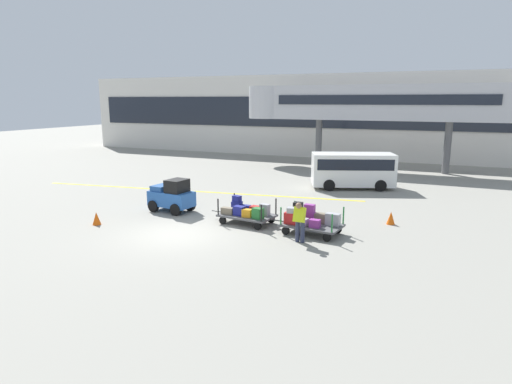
{
  "coord_description": "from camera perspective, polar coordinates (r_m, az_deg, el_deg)",
  "views": [
    {
      "loc": [
        9.47,
        -13.87,
        5.21
      ],
      "look_at": [
        1.78,
        3.62,
        1.16
      ],
      "focal_mm": 30.43,
      "sensor_mm": 36.0,
      "label": 1
    }
  ],
  "objects": [
    {
      "name": "safety_cone_far",
      "position": [
        19.44,
        17.3,
        -3.28
      ],
      "size": [
        0.36,
        0.36,
        0.55
      ],
      "primitive_type": "cone",
      "color": "#EA590F",
      "rests_on": "ground_plane"
    },
    {
      "name": "baggage_cart_lead",
      "position": [
        18.63,
        -1.21,
        -2.66
      ],
      "size": [
        3.06,
        1.64,
        1.1
      ],
      "color": "#4C4C4F",
      "rests_on": "ground_plane"
    },
    {
      "name": "baggage_handler",
      "position": [
        16.12,
        5.75,
        -3.71
      ],
      "size": [
        0.41,
        0.44,
        1.56
      ],
      "color": "#2D334C",
      "rests_on": "ground_plane"
    },
    {
      "name": "ground_plane",
      "position": [
        17.58,
        -10.17,
        -5.45
      ],
      "size": [
        120.0,
        120.0,
        0.0
      ],
      "primitive_type": "plane",
      "color": "gray"
    },
    {
      "name": "apron_lead_line",
      "position": [
        25.56,
        -8.24,
        0.1
      ],
      "size": [
        19.34,
        3.05,
        0.01
      ],
      "primitive_type": "cube",
      "rotation": [
        0.0,
        0.0,
        0.15
      ],
      "color": "yellow",
      "rests_on": "ground_plane"
    },
    {
      "name": "shuttle_van",
      "position": [
        26.64,
        12.6,
        3.11
      ],
      "size": [
        5.16,
        3.51,
        2.1
      ],
      "color": "white",
      "rests_on": "ground_plane"
    },
    {
      "name": "jet_bridge",
      "position": [
        34.46,
        13.3,
        11.3
      ],
      "size": [
        19.32,
        3.0,
        6.33
      ],
      "color": "#B7B7BC",
      "rests_on": "ground_plane"
    },
    {
      "name": "baggage_cart_middle",
      "position": [
        17.37,
        7.05,
        -3.68
      ],
      "size": [
        3.06,
        1.64,
        1.15
      ],
      "color": "#4C4C4F",
      "rests_on": "ground_plane"
    },
    {
      "name": "terminal_building",
      "position": [
        40.98,
        10.5,
        9.78
      ],
      "size": [
        53.57,
        2.51,
        7.53
      ],
      "color": "silver",
      "rests_on": "ground_plane"
    },
    {
      "name": "baggage_tug",
      "position": [
        20.96,
        -10.99,
        -0.52
      ],
      "size": [
        2.21,
        1.43,
        1.58
      ],
      "color": "#2659A5",
      "rests_on": "ground_plane"
    },
    {
      "name": "safety_cone_near",
      "position": [
        19.71,
        -20.23,
        -3.28
      ],
      "size": [
        0.36,
        0.36,
        0.55
      ],
      "primitive_type": "cone",
      "color": "#EA590F",
      "rests_on": "ground_plane"
    }
  ]
}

